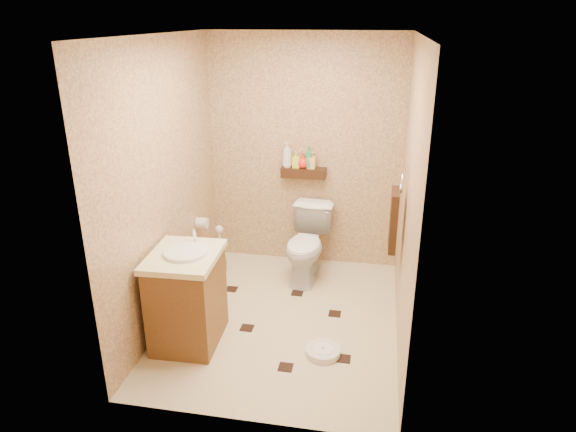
# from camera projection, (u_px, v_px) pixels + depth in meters

# --- Properties ---
(ground) EXTENTS (2.50, 2.50, 0.00)m
(ground) POSITION_uv_depth(u_px,v_px,m) (282.00, 319.00, 4.58)
(ground) COLOR beige
(ground) RESTS_ON ground
(wall_back) EXTENTS (2.00, 0.04, 2.40)m
(wall_back) POSITION_uv_depth(u_px,v_px,m) (305.00, 154.00, 5.28)
(wall_back) COLOR tan
(wall_back) RESTS_ON ground
(wall_front) EXTENTS (2.00, 0.04, 2.40)m
(wall_front) POSITION_uv_depth(u_px,v_px,m) (241.00, 259.00, 2.99)
(wall_front) COLOR tan
(wall_front) RESTS_ON ground
(wall_left) EXTENTS (0.04, 2.50, 2.40)m
(wall_left) POSITION_uv_depth(u_px,v_px,m) (165.00, 185.00, 4.30)
(wall_left) COLOR tan
(wall_left) RESTS_ON ground
(wall_right) EXTENTS (0.04, 2.50, 2.40)m
(wall_right) POSITION_uv_depth(u_px,v_px,m) (408.00, 199.00, 3.97)
(wall_right) COLOR tan
(wall_right) RESTS_ON ground
(ceiling) EXTENTS (2.00, 2.50, 0.02)m
(ceiling) POSITION_uv_depth(u_px,v_px,m) (281.00, 34.00, 3.70)
(ceiling) COLOR silver
(ceiling) RESTS_ON wall_back
(wall_shelf) EXTENTS (0.46, 0.14, 0.10)m
(wall_shelf) POSITION_uv_depth(u_px,v_px,m) (304.00, 173.00, 5.28)
(wall_shelf) COLOR #361C0E
(wall_shelf) RESTS_ON wall_back
(floor_accents) EXTENTS (1.29, 1.24, 0.01)m
(floor_accents) POSITION_uv_depth(u_px,v_px,m) (288.00, 322.00, 4.53)
(floor_accents) COLOR black
(floor_accents) RESTS_ON ground
(toilet) EXTENTS (0.47, 0.75, 0.73)m
(toilet) POSITION_uv_depth(u_px,v_px,m) (307.00, 244.00, 5.19)
(toilet) COLOR white
(toilet) RESTS_ON ground
(vanity) EXTENTS (0.56, 0.67, 0.92)m
(vanity) POSITION_uv_depth(u_px,v_px,m) (187.00, 297.00, 4.14)
(vanity) COLOR brown
(vanity) RESTS_ON ground
(bathroom_scale) EXTENTS (0.29, 0.29, 0.06)m
(bathroom_scale) POSITION_uv_depth(u_px,v_px,m) (323.00, 351.00, 4.09)
(bathroom_scale) COLOR silver
(bathroom_scale) RESTS_ON ground
(toilet_brush) EXTENTS (0.12, 0.12, 0.52)m
(toilet_brush) POSITION_uv_depth(u_px,v_px,m) (220.00, 255.00, 5.39)
(toilet_brush) COLOR #196662
(toilet_brush) RESTS_ON ground
(towel_ring) EXTENTS (0.12, 0.30, 0.76)m
(towel_ring) POSITION_uv_depth(u_px,v_px,m) (394.00, 217.00, 4.31)
(towel_ring) COLOR silver
(towel_ring) RESTS_ON wall_right
(toilet_paper) EXTENTS (0.12, 0.11, 0.12)m
(toilet_paper) POSITION_uv_depth(u_px,v_px,m) (202.00, 223.00, 5.11)
(toilet_paper) COLOR silver
(toilet_paper) RESTS_ON wall_left
(bottle_a) EXTENTS (0.14, 0.14, 0.26)m
(bottle_a) POSITION_uv_depth(u_px,v_px,m) (287.00, 155.00, 5.24)
(bottle_a) COLOR beige
(bottle_a) RESTS_ON wall_shelf
(bottle_b) EXTENTS (0.08, 0.08, 0.16)m
(bottle_b) POSITION_uv_depth(u_px,v_px,m) (296.00, 160.00, 5.24)
(bottle_b) COLOR yellow
(bottle_b) RESTS_ON wall_shelf
(bottle_c) EXTENTS (0.15, 0.15, 0.15)m
(bottle_c) POSITION_uv_depth(u_px,v_px,m) (303.00, 161.00, 5.23)
(bottle_c) COLOR red
(bottle_c) RESTS_ON wall_shelf
(bottle_d) EXTENTS (0.12, 0.12, 0.23)m
(bottle_d) POSITION_uv_depth(u_px,v_px,m) (309.00, 157.00, 5.21)
(bottle_d) COLOR #2D884D
(bottle_d) RESTS_ON wall_shelf
(bottle_e) EXTENTS (0.08, 0.08, 0.18)m
(bottle_e) POSITION_uv_depth(u_px,v_px,m) (312.00, 160.00, 5.21)
(bottle_e) COLOR #F1AB50
(bottle_e) RESTS_ON wall_shelf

